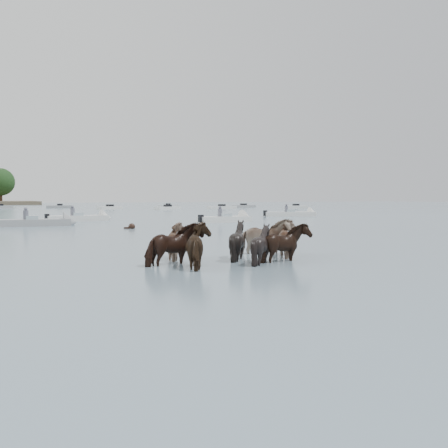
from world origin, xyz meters
name	(u,v)px	position (x,y,z in m)	size (l,w,h in m)	color
ground	(179,266)	(0.00, 0.00, 0.00)	(400.00, 400.00, 0.00)	slate
pony_herd	(237,245)	(2.12, 0.48, 0.48)	(5.98, 3.71, 1.55)	black
swimming_pony	(131,227)	(3.51, 17.93, 0.10)	(0.72, 0.44, 0.44)	black
motorboat_b	(44,223)	(-1.16, 23.77, 0.23)	(5.78, 1.98, 1.92)	gray
motorboat_c	(87,218)	(2.97, 30.12, 0.23)	(5.64, 1.96, 1.92)	silver
motorboat_d	(232,219)	(13.27, 22.87, 0.23)	(5.05, 2.05, 1.92)	silver
motorboat_e	(297,214)	(25.33, 31.39, 0.22)	(6.10, 2.99, 1.92)	silver
distant_flotilla	(12,209)	(-0.75, 73.58, 0.26)	(105.91, 27.09, 0.93)	silver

